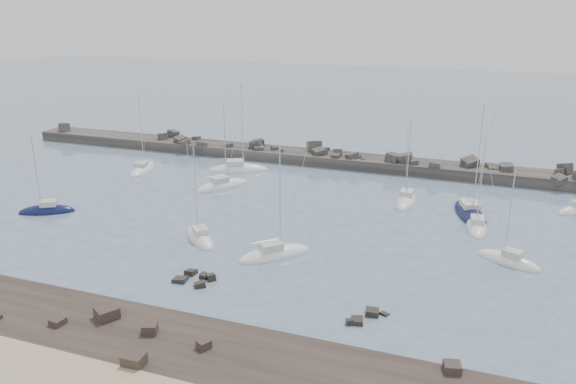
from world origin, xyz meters
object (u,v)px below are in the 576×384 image
Objects in this scene: sailboat_1 at (47,211)px; sailboat_7 at (470,215)px; sailboat_8 at (509,261)px; sailboat_9 at (477,226)px; sailboat_2 at (222,186)px; sailboat_6 at (274,255)px; sailboat_5 at (406,201)px; sailboat_3 at (239,170)px; sailboat_4 at (200,238)px; sailboat_0 at (143,170)px.

sailboat_1 is 0.73× the size of sailboat_7.
sailboat_9 is at bearing 111.61° from sailboat_8.
sailboat_2 is 37.13m from sailboat_7.
sailboat_6 is 0.85× the size of sailboat_7.
sailboat_7 is at bearing -16.14° from sailboat_5.
sailboat_3 is at bearing 152.59° from sailboat_8.
sailboat_5 is (21.68, 22.06, 0.00)m from sailboat_4.
sailboat_9 is (1.02, -4.05, -0.01)m from sailboat_7.
sailboat_4 is 0.93× the size of sailboat_5.
sailboat_3 is at bearing 121.44° from sailboat_6.
sailboat_6 is (16.81, -20.73, 0.00)m from sailboat_2.
sailboat_2 is 28.26m from sailboat_5.
sailboat_0 is at bearing 88.05° from sailboat_1.
sailboat_9 is at bearing 14.50° from sailboat_1.
sailboat_2 reaches higher than sailboat_0.
sailboat_3 reaches higher than sailboat_5.
sailboat_3 is 34.86m from sailboat_6.
sailboat_6 reaches higher than sailboat_8.
sailboat_4 is at bearing -134.50° from sailboat_5.
sailboat_2 is 0.87× the size of sailboat_7.
sailboat_9 is (55.13, -7.55, 0.00)m from sailboat_0.
sailboat_3 is 41.58m from sailboat_9.
sailboat_2 is at bearing -81.35° from sailboat_3.
sailboat_8 is at bearing -27.41° from sailboat_3.
sailboat_3 reaches higher than sailboat_1.
sailboat_6 is at bearing -58.56° from sailboat_3.
sailboat_0 is 1.06× the size of sailboat_5.
sailboat_3 reaches higher than sailboat_6.
sailboat_2 is 38.35m from sailboat_9.
sailboat_1 is 59.87m from sailboat_8.
sailboat_3 is 1.37× the size of sailboat_8.
sailboat_9 is at bearing -75.87° from sailboat_7.
sailboat_6 is at bearing -115.74° from sailboat_5.
sailboat_4 is 35.24m from sailboat_9.
sailboat_8 is (13.80, -16.19, 0.00)m from sailboat_5.
sailboat_6 is at bearing -134.22° from sailboat_7.
sailboat_2 is 1.23× the size of sailboat_8.
sailboat_4 is (24.19, -0.95, -0.01)m from sailboat_1.
sailboat_6 is (-11.32, -23.48, -0.00)m from sailboat_5.
sailboat_8 is (58.91, -17.09, 0.02)m from sailboat_0.
sailboat_3 is 1.20× the size of sailboat_5.
sailboat_7 is 4.17m from sailboat_9.
sailboat_4 is at bearing -74.56° from sailboat_3.
sailboat_4 is at bearing -71.53° from sailboat_2.
sailboat_1 is 57.90m from sailboat_7.
sailboat_7 reaches higher than sailboat_8.
sailboat_6 reaches higher than sailboat_1.
sailboat_2 is at bearing -174.43° from sailboat_5.
sailboat_9 is at bearing -18.10° from sailboat_3.
sailboat_3 reaches higher than sailboat_2.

